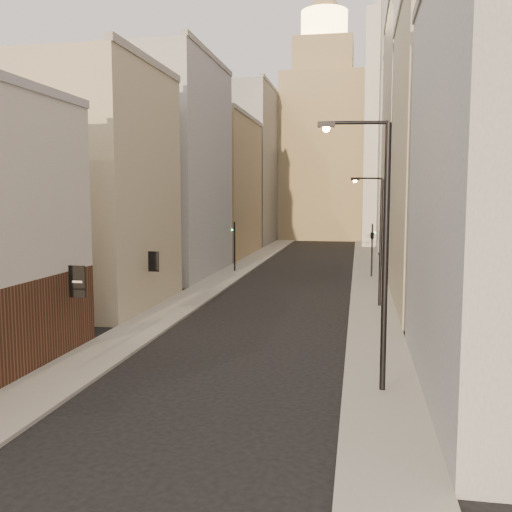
# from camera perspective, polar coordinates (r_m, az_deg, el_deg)

# --- Properties ---
(sidewalk_left) EXTENTS (3.00, 140.00, 0.15)m
(sidewalk_left) POSITION_cam_1_polar(r_m,az_deg,el_deg) (66.73, -0.19, -0.37)
(sidewalk_left) COLOR gray
(sidewalk_left) RESTS_ON ground
(sidewalk_right) EXTENTS (3.00, 140.00, 0.15)m
(sidewalk_right) POSITION_cam_1_polar(r_m,az_deg,el_deg) (65.65, 11.04, -0.59)
(sidewalk_right) COLOR gray
(sidewalk_right) RESTS_ON ground
(left_bldg_beige) EXTENTS (8.00, 12.00, 16.00)m
(left_bldg_beige) POSITION_cam_1_polar(r_m,az_deg,el_deg) (40.22, -15.65, 6.46)
(left_bldg_beige) COLOR #C1B591
(left_bldg_beige) RESTS_ON ground
(left_bldg_grey) EXTENTS (8.00, 16.00, 20.00)m
(left_bldg_grey) POSITION_cam_1_polar(r_m,az_deg,el_deg) (55.12, -8.38, 8.54)
(left_bldg_grey) COLOR gray
(left_bldg_grey) RESTS_ON ground
(left_bldg_tan) EXTENTS (8.00, 18.00, 17.00)m
(left_bldg_tan) POSITION_cam_1_polar(r_m,az_deg,el_deg) (72.37, -3.79, 6.80)
(left_bldg_tan) COLOR tan
(left_bldg_tan) RESTS_ON ground
(left_bldg_wingrid) EXTENTS (8.00, 20.00, 24.00)m
(left_bldg_wingrid) POSITION_cam_1_polar(r_m,az_deg,el_deg) (92.00, -0.75, 8.83)
(left_bldg_wingrid) COLOR gray
(left_bldg_wingrid) RESTS_ON ground
(right_bldg_beige) EXTENTS (8.00, 16.00, 20.00)m
(right_bldg_beige) POSITION_cam_1_polar(r_m,az_deg,el_deg) (40.81, 19.64, 9.14)
(right_bldg_beige) COLOR #C1B591
(right_bldg_beige) RESTS_ON ground
(right_bldg_wingrid) EXTENTS (8.00, 20.00, 26.00)m
(right_bldg_wingrid) POSITION_cam_1_polar(r_m,az_deg,el_deg) (60.81, 16.64, 10.95)
(right_bldg_wingrid) COLOR gray
(right_bldg_wingrid) RESTS_ON ground
(highrise) EXTENTS (21.00, 23.00, 51.20)m
(highrise) POSITION_cam_1_polar(r_m,az_deg,el_deg) (90.91, 18.79, 17.24)
(highrise) COLOR gray
(highrise) RESTS_ON ground
(clock_tower) EXTENTS (14.00, 14.00, 44.90)m
(clock_tower) POSITION_cam_1_polar(r_m,az_deg,el_deg) (102.91, 6.70, 11.65)
(clock_tower) COLOR tan
(clock_tower) RESTS_ON ground
(white_tower) EXTENTS (8.00, 8.00, 41.50)m
(white_tower) POSITION_cam_1_polar(r_m,az_deg,el_deg) (89.02, 13.40, 13.03)
(white_tower) COLOR silver
(white_tower) RESTS_ON ground
(streetlamp_near) EXTENTS (2.70, 0.56, 10.30)m
(streetlamp_near) POSITION_cam_1_polar(r_m,az_deg,el_deg) (21.81, 12.16, 1.50)
(streetlamp_near) COLOR black
(streetlamp_near) RESTS_ON ground
(streetlamp_mid) EXTENTS (2.15, 1.09, 8.76)m
(streetlamp_mid) POSITION_cam_1_polar(r_m,az_deg,el_deg) (38.90, 12.09, 2.15)
(streetlamp_mid) COLOR black
(streetlamp_mid) RESTS_ON ground
(traffic_light_left) EXTENTS (0.54, 0.42, 5.00)m
(traffic_light_left) POSITION_cam_1_polar(r_m,az_deg,el_deg) (56.16, -2.16, 1.79)
(traffic_light_left) COLOR black
(traffic_light_left) RESTS_ON ground
(traffic_light_right) EXTENTS (0.65, 0.63, 5.00)m
(traffic_light_right) POSITION_cam_1_polar(r_m,az_deg,el_deg) (53.14, 11.54, 1.85)
(traffic_light_right) COLOR black
(traffic_light_right) RESTS_ON ground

